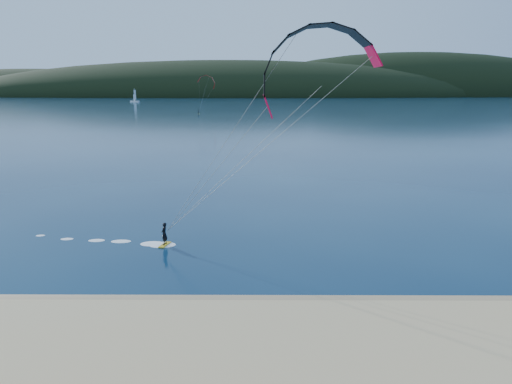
# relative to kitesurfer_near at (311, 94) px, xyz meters

# --- Properties ---
(ground) EXTENTS (1800.00, 1800.00, 0.00)m
(ground) POSITION_rel_kitesurfer_near_xyz_m (-4.50, -10.38, -10.97)
(ground) COLOR #071D38
(ground) RESTS_ON ground
(wet_sand) EXTENTS (220.00, 2.50, 0.10)m
(wet_sand) POSITION_rel_kitesurfer_near_xyz_m (-4.50, -5.88, -10.92)
(wet_sand) COLOR #937B55
(wet_sand) RESTS_ON ground
(headland) EXTENTS (1200.00, 310.00, 140.00)m
(headland) POSITION_rel_kitesurfer_near_xyz_m (-3.87, 734.91, -10.97)
(headland) COLOR black
(headland) RESTS_ON ground
(kitesurfer_near) EXTENTS (25.28, 7.07, 15.90)m
(kitesurfer_near) POSITION_rel_kitesurfer_near_xyz_m (0.00, 0.00, 0.00)
(kitesurfer_near) COLOR gold
(kitesurfer_near) RESTS_ON ground
(kitesurfer_far) EXTENTS (9.09, 6.74, 16.66)m
(kitesurfer_far) POSITION_rel_kitesurfer_near_xyz_m (-26.68, 183.21, 2.28)
(kitesurfer_far) COLOR gold
(kitesurfer_far) RESTS_ON ground
(sailboat) EXTENTS (8.87, 5.97, 12.40)m
(sailboat) POSITION_rel_kitesurfer_near_xyz_m (-113.15, 387.44, -10.06)
(sailboat) COLOR white
(sailboat) RESTS_ON ground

